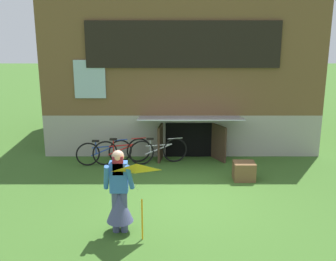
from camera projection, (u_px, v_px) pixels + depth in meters
name	position (u px, v px, depth m)	size (l,w,h in m)	color
ground_plane	(188.00, 198.00, 9.67)	(60.00, 60.00, 0.00)	#386023
log_house	(182.00, 66.00, 14.38)	(8.27, 6.20, 4.87)	#9E998E
person	(121.00, 198.00, 7.96)	(0.61, 0.53, 1.67)	#474C75
kite	(139.00, 182.00, 7.32)	(0.81, 0.88, 1.46)	orange
bicycle_silver	(160.00, 151.00, 11.88)	(1.66, 0.45, 0.77)	black
bicycle_red	(124.00, 151.00, 11.87)	(1.63, 0.53, 0.77)	black
bicycle_blue	(106.00, 152.00, 11.83)	(1.54, 0.53, 0.73)	black
wooden_crate	(246.00, 171.00, 10.69)	(0.55, 0.46, 0.47)	brown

